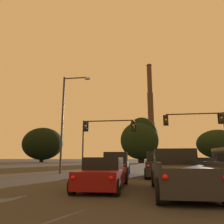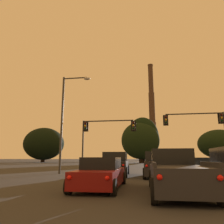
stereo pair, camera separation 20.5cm
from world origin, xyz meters
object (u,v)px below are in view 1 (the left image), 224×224
sedan_left_lane_second (104,174)px  suv_left_lane_front (116,164)px  pickup_truck_center_lane_second (179,172)px  smokestack (151,121)px  traffic_light_overhead_left (101,131)px  suv_center_lane_front (159,165)px  traffic_light_overhead_right (204,126)px  sedan_right_lane_front (206,169)px  street_lamp (67,113)px

sedan_left_lane_second → suv_left_lane_front: bearing=92.7°
pickup_truck_center_lane_second → smokestack: (3.73, 129.38, 23.74)m
suv_left_lane_front → traffic_light_overhead_left: traffic_light_overhead_left is taller
sedan_left_lane_second → pickup_truck_center_lane_second: bearing=-13.4°
traffic_light_overhead_left → smokestack: smokestack is taller
sedan_left_lane_second → pickup_truck_center_lane_second: (3.33, -0.80, 0.14)m
smokestack → suv_center_lane_front: bearing=-91.9°
pickup_truck_center_lane_second → traffic_light_overhead_right: (5.27, 15.52, 4.13)m
sedan_right_lane_front → traffic_light_overhead_right: 9.95m
traffic_light_overhead_right → sedan_right_lane_front: bearing=-105.4°
sedan_left_lane_second → sedan_right_lane_front: (6.21, 6.06, 0.00)m
traffic_light_overhead_left → pickup_truck_center_lane_second: bearing=-67.5°
smokestack → sedan_right_lane_front: bearing=-90.4°
traffic_light_overhead_right → street_lamp: 15.02m
sedan_right_lane_front → suv_center_lane_front: bearing=171.3°
smokestack → traffic_light_overhead_left: bearing=-95.0°
pickup_truck_center_lane_second → street_lamp: bearing=131.5°
suv_left_lane_front → suv_center_lane_front: (3.34, -0.94, 0.00)m
sedan_left_lane_second → traffic_light_overhead_right: bearing=59.9°
smokestack → suv_left_lane_front: bearing=-93.5°
suv_center_lane_front → sedan_right_lane_front: (3.20, -0.59, -0.23)m
sedan_left_lane_second → street_lamp: 11.59m
sedan_left_lane_second → suv_left_lane_front: 7.60m
traffic_light_overhead_left → sedan_right_lane_front: bearing=-42.2°
traffic_light_overhead_left → suv_left_lane_front: bearing=-68.8°
sedan_right_lane_front → smokestack: 124.83m
sedan_right_lane_front → traffic_light_overhead_left: size_ratio=0.74×
pickup_truck_center_lane_second → street_lamp: size_ratio=0.60×
traffic_light_overhead_left → smokestack: (10.04, 114.19, 20.09)m
traffic_light_overhead_right → sedan_left_lane_second: bearing=-120.3°
sedan_right_lane_front → street_lamp: size_ratio=0.51×
street_lamp → smokestack: smokestack is taller
street_lamp → pickup_truck_center_lane_second: bearing=-48.8°
traffic_light_overhead_right → street_lamp: street_lamp is taller
traffic_light_overhead_right → street_lamp: size_ratio=0.73×
sedan_right_lane_front → traffic_light_overhead_right: traffic_light_overhead_right is taller
pickup_truck_center_lane_second → smokestack: 131.60m
sedan_left_lane_second → suv_center_lane_front: bearing=65.8°
traffic_light_overhead_right → smokestack: 115.55m
pickup_truck_center_lane_second → street_lamp: street_lamp is taller
pickup_truck_center_lane_second → traffic_light_overhead_right: size_ratio=0.82×
suv_left_lane_front → sedan_left_lane_second: bearing=-89.8°
sedan_left_lane_second → traffic_light_overhead_left: 15.17m
suv_left_lane_front → smokestack: (7.40, 120.99, 23.65)m
suv_left_lane_front → street_lamp: (-4.96, 1.48, 4.68)m
traffic_light_overhead_right → traffic_light_overhead_left: size_ratio=1.05×
street_lamp → smokestack: 121.64m
sedan_left_lane_second → traffic_light_overhead_right: traffic_light_overhead_right is taller
sedan_left_lane_second → traffic_light_overhead_left: bearing=101.8°
suv_center_lane_front → smokestack: smokestack is taller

